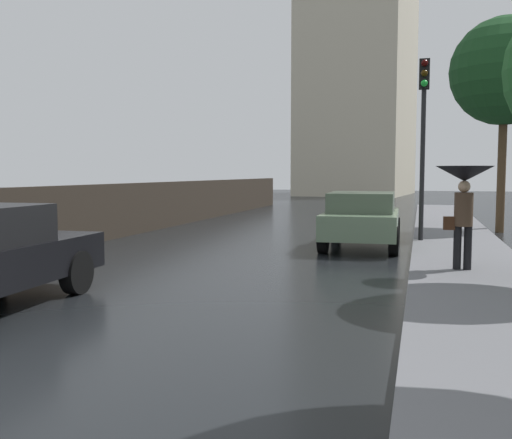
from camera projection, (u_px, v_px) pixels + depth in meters
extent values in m
cylinder|color=black|center=(77.00, 272.00, 8.96)|extent=(0.25, 0.69, 0.68)
cube|color=slate|center=(362.00, 223.00, 14.54)|extent=(1.85, 3.98, 0.58)
cube|color=#4D5C49|center=(362.00, 202.00, 14.26)|extent=(1.59, 2.05, 0.48)
cylinder|color=black|center=(336.00, 229.00, 16.01)|extent=(0.24, 0.68, 0.67)
cylinder|color=black|center=(396.00, 230.00, 15.61)|extent=(0.24, 0.68, 0.67)
cylinder|color=black|center=(323.00, 239.00, 13.51)|extent=(0.24, 0.68, 0.67)
cylinder|color=black|center=(394.00, 241.00, 13.11)|extent=(0.24, 0.68, 0.67)
cylinder|color=black|center=(457.00, 248.00, 10.41)|extent=(0.14, 0.14, 0.79)
cylinder|color=black|center=(468.00, 248.00, 10.37)|extent=(0.14, 0.14, 0.79)
cylinder|color=#4C3828|center=(464.00, 209.00, 10.34)|extent=(0.33, 0.33, 0.61)
sphere|color=tan|center=(464.00, 187.00, 10.30)|extent=(0.21, 0.21, 0.21)
cube|color=#3F2314|center=(449.00, 223.00, 10.40)|extent=(0.21, 0.12, 0.24)
cylinder|color=#4C4C51|center=(464.00, 189.00, 10.31)|extent=(0.02, 0.02, 0.84)
cone|color=black|center=(465.00, 174.00, 10.28)|extent=(1.00, 1.00, 0.27)
cylinder|color=black|center=(422.00, 165.00, 14.83)|extent=(0.12, 0.12, 3.87)
cube|color=black|center=(424.00, 74.00, 14.64)|extent=(0.26, 0.26, 0.75)
sphere|color=#360503|center=(425.00, 63.00, 14.46)|extent=(0.17, 0.17, 0.17)
sphere|color=#392405|center=(424.00, 73.00, 14.48)|extent=(0.17, 0.17, 0.17)
sphere|color=green|center=(424.00, 83.00, 14.50)|extent=(0.17, 0.17, 0.17)
cylinder|color=#4C3823|center=(501.00, 171.00, 18.12)|extent=(0.26, 0.26, 3.87)
sphere|color=#19421E|center=(505.00, 71.00, 17.87)|extent=(3.34, 3.34, 3.34)
cube|color=beige|center=(359.00, 56.00, 48.93)|extent=(9.49, 12.55, 23.61)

